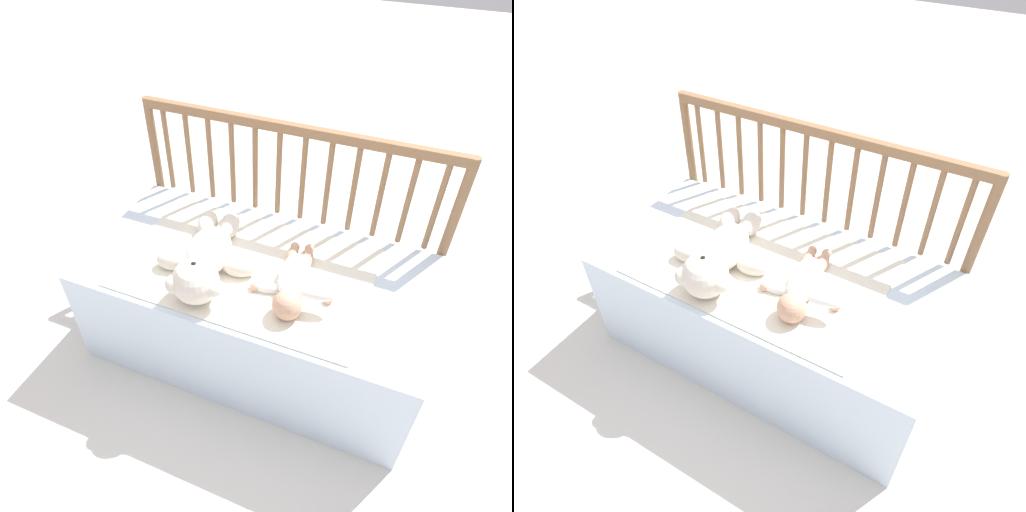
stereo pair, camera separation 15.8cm
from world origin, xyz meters
The scene contains 6 objects.
ground_plane centered at (0.00, 0.00, 0.00)m, with size 12.00×12.00×0.00m, color silver.
crib_mattress centered at (0.00, 0.00, 0.22)m, with size 1.25×0.63×0.45m.
crib_rail centered at (0.00, 0.34, 0.60)m, with size 1.25×0.04×0.84m.
blanket centered at (-0.03, -0.02, 0.45)m, with size 0.87×0.56×0.01m.
teddy_bear centered at (-0.16, -0.10, 0.51)m, with size 0.36×0.50×0.16m.
baby centered at (0.16, -0.06, 0.49)m, with size 0.30×0.38×0.10m.
Camera 2 is at (0.59, -1.03, 1.57)m, focal length 32.00 mm.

